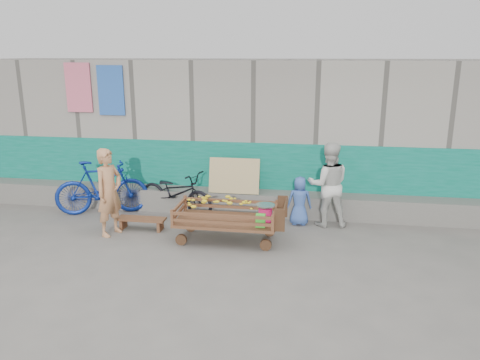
% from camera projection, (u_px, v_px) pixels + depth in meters
% --- Properties ---
extents(ground, '(80.00, 80.00, 0.00)m').
position_uv_depth(ground, '(192.00, 260.00, 7.34)').
color(ground, '#5C5955').
rests_on(ground, ground).
extents(building_wall, '(12.00, 3.50, 3.00)m').
position_uv_depth(building_wall, '(235.00, 128.00, 10.82)').
color(building_wall, gray).
rests_on(building_wall, ground).
extents(banana_cart, '(1.88, 0.86, 0.80)m').
position_uv_depth(banana_cart, '(224.00, 211.00, 7.96)').
color(banana_cart, '#5A2D1A').
rests_on(banana_cart, ground).
extents(bench, '(0.89, 0.27, 0.22)m').
position_uv_depth(bench, '(142.00, 221.00, 8.56)').
color(bench, '#5A2D1A').
rests_on(bench, ground).
extents(vendor_man, '(0.55, 0.66, 1.56)m').
position_uv_depth(vendor_man, '(109.00, 192.00, 8.18)').
color(vendor_man, '#B87E53').
rests_on(vendor_man, ground).
extents(woman, '(0.83, 0.68, 1.58)m').
position_uv_depth(woman, '(328.00, 185.00, 8.62)').
color(woman, silver).
rests_on(woman, ground).
extents(child, '(0.46, 0.31, 0.93)m').
position_uv_depth(child, '(300.00, 201.00, 8.74)').
color(child, '#395BA8').
rests_on(child, ground).
extents(bicycle_dark, '(1.81, 1.15, 0.90)m').
position_uv_depth(bicycle_dark, '(176.00, 193.00, 9.31)').
color(bicycle_dark, black).
rests_on(bicycle_dark, ground).
extents(bicycle_blue, '(1.89, 1.10, 1.10)m').
position_uv_depth(bicycle_blue, '(102.00, 187.00, 9.31)').
color(bicycle_blue, navy).
rests_on(bicycle_blue, ground).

